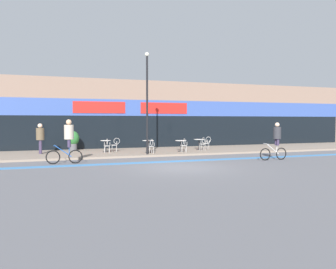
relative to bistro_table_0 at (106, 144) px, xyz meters
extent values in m
plane|color=#5B5B60|center=(2.40, -7.36, -0.65)|extent=(120.00, 120.00, 0.00)
cube|color=gray|center=(2.40, -0.11, -0.59)|extent=(40.00, 5.50, 0.12)
cube|color=#7F6656|center=(2.40, 4.64, 1.95)|extent=(40.00, 4.00, 5.22)
cube|color=black|center=(2.40, 2.67, 0.67)|extent=(38.80, 0.10, 2.40)
cube|color=#334C93|center=(2.40, 2.69, 2.47)|extent=(39.20, 0.14, 1.20)
cube|color=red|center=(-0.07, 2.62, 2.47)|extent=(3.74, 0.08, 0.84)
cube|color=red|center=(4.86, 2.62, 2.47)|extent=(3.74, 0.08, 0.84)
cube|color=#3D7AB7|center=(2.40, -5.18, -0.65)|extent=(36.00, 0.70, 0.01)
cylinder|color=black|center=(0.00, 0.00, -0.52)|extent=(0.37, 0.37, 0.02)
cylinder|color=black|center=(0.00, 0.00, -0.17)|extent=(0.07, 0.07, 0.73)
cylinder|color=silver|center=(0.00, 0.00, 0.21)|extent=(0.67, 0.67, 0.02)
cylinder|color=black|center=(2.52, -1.27, -0.52)|extent=(0.41, 0.41, 0.02)
cylinder|color=black|center=(2.52, -1.27, -0.16)|extent=(0.07, 0.07, 0.75)
cylinder|color=silver|center=(2.52, -1.27, 0.23)|extent=(0.75, 0.75, 0.02)
cylinder|color=black|center=(4.75, -1.26, -0.52)|extent=(0.40, 0.40, 0.02)
cylinder|color=black|center=(4.75, -1.26, -0.18)|extent=(0.07, 0.07, 0.71)
cylinder|color=silver|center=(4.75, -1.26, 0.19)|extent=(0.73, 0.73, 0.02)
cylinder|color=black|center=(6.45, -0.41, -0.52)|extent=(0.40, 0.40, 0.02)
cylinder|color=black|center=(6.45, -0.41, -0.18)|extent=(0.07, 0.07, 0.71)
cylinder|color=silver|center=(6.45, -0.41, 0.19)|extent=(0.73, 0.73, 0.02)
cylinder|color=#B7B2AD|center=(0.00, -0.55, -0.10)|extent=(0.43, 0.43, 0.03)
cylinder|color=#B7B2AD|center=(-0.13, -0.40, -0.32)|extent=(0.03, 0.03, 0.42)
cylinder|color=#B7B2AD|center=(0.15, -0.42, -0.32)|extent=(0.03, 0.03, 0.42)
cylinder|color=#B7B2AD|center=(-0.15, -0.68, -0.32)|extent=(0.03, 0.03, 0.42)
cylinder|color=#B7B2AD|center=(0.13, -0.70, -0.32)|extent=(0.03, 0.03, 0.42)
torus|color=#B7B2AD|center=(-0.01, -0.72, 0.16)|extent=(0.06, 0.41, 0.41)
cylinder|color=#B7B2AD|center=(-0.18, -0.71, 0.03)|extent=(0.03, 0.03, 0.23)
cylinder|color=#B7B2AD|center=(0.16, -0.73, 0.03)|extent=(0.03, 0.03, 0.23)
cylinder|color=#B7B2AD|center=(0.55, 0.00, -0.10)|extent=(0.46, 0.46, 0.03)
cylinder|color=#B7B2AD|center=(0.39, -0.12, -0.32)|extent=(0.03, 0.03, 0.42)
cylinder|color=#B7B2AD|center=(0.43, 0.16, -0.32)|extent=(0.03, 0.03, 0.42)
cylinder|color=#B7B2AD|center=(0.67, -0.16, -0.32)|extent=(0.03, 0.03, 0.42)
cylinder|color=#B7B2AD|center=(0.71, 0.12, -0.32)|extent=(0.03, 0.03, 0.42)
torus|color=#B7B2AD|center=(0.72, -0.03, 0.16)|extent=(0.41, 0.09, 0.41)
cylinder|color=#B7B2AD|center=(0.69, -0.19, 0.03)|extent=(0.03, 0.03, 0.23)
cylinder|color=#B7B2AD|center=(0.74, 0.14, 0.03)|extent=(0.03, 0.03, 0.23)
cylinder|color=#B7B2AD|center=(2.52, -1.82, -0.10)|extent=(0.45, 0.45, 0.03)
cylinder|color=#B7B2AD|center=(2.36, -1.70, -0.32)|extent=(0.03, 0.03, 0.42)
cylinder|color=#B7B2AD|center=(2.64, -1.66, -0.32)|extent=(0.03, 0.03, 0.42)
cylinder|color=#B7B2AD|center=(2.40, -1.97, -0.32)|extent=(0.03, 0.03, 0.42)
cylinder|color=#B7B2AD|center=(2.68, -1.94, -0.32)|extent=(0.03, 0.03, 0.42)
torus|color=#B7B2AD|center=(2.54, -1.98, 0.16)|extent=(0.08, 0.41, 0.41)
cylinder|color=#B7B2AD|center=(2.38, -2.01, 0.03)|extent=(0.03, 0.03, 0.23)
cylinder|color=#B7B2AD|center=(2.71, -1.96, 0.03)|extent=(0.03, 0.03, 0.23)
cylinder|color=#B7B2AD|center=(4.75, -1.81, -0.10)|extent=(0.45, 0.45, 0.03)
cylinder|color=#B7B2AD|center=(4.63, -1.65, -0.32)|extent=(0.03, 0.03, 0.42)
cylinder|color=#B7B2AD|center=(4.91, -1.69, -0.32)|extent=(0.03, 0.03, 0.42)
cylinder|color=#B7B2AD|center=(4.59, -1.92, -0.32)|extent=(0.03, 0.03, 0.42)
cylinder|color=#B7B2AD|center=(4.87, -1.96, -0.32)|extent=(0.03, 0.03, 0.42)
torus|color=#B7B2AD|center=(4.73, -1.97, 0.16)|extent=(0.08, 0.41, 0.41)
cylinder|color=#B7B2AD|center=(4.56, -1.95, 0.03)|extent=(0.03, 0.03, 0.23)
cylinder|color=#B7B2AD|center=(4.90, -2.00, 0.03)|extent=(0.03, 0.03, 0.23)
cylinder|color=#B7B2AD|center=(6.45, -0.96, -0.10)|extent=(0.41, 0.41, 0.03)
cylinder|color=#B7B2AD|center=(6.31, -0.82, -0.32)|extent=(0.03, 0.03, 0.42)
cylinder|color=#B7B2AD|center=(6.59, -0.83, -0.32)|extent=(0.03, 0.03, 0.42)
cylinder|color=#B7B2AD|center=(6.30, -1.10, -0.32)|extent=(0.03, 0.03, 0.42)
cylinder|color=#B7B2AD|center=(6.58, -1.10, -0.32)|extent=(0.03, 0.03, 0.42)
torus|color=#B7B2AD|center=(6.44, -1.13, 0.16)|extent=(0.04, 0.41, 0.41)
cylinder|color=#B7B2AD|center=(6.27, -1.12, 0.03)|extent=(0.03, 0.03, 0.23)
cylinder|color=#B7B2AD|center=(6.61, -1.14, 0.03)|extent=(0.03, 0.03, 0.23)
cylinder|color=#B7B2AD|center=(7.00, -0.41, -0.10)|extent=(0.41, 0.41, 0.03)
cylinder|color=#B7B2AD|center=(6.86, -0.55, -0.32)|extent=(0.03, 0.03, 0.42)
cylinder|color=#B7B2AD|center=(6.86, -0.27, -0.32)|extent=(0.03, 0.03, 0.42)
cylinder|color=#B7B2AD|center=(7.14, -0.55, -0.32)|extent=(0.03, 0.03, 0.42)
cylinder|color=#B7B2AD|center=(7.14, -0.27, -0.32)|extent=(0.03, 0.03, 0.42)
torus|color=#B7B2AD|center=(7.17, -0.41, 0.16)|extent=(0.41, 0.03, 0.41)
cylinder|color=#B7B2AD|center=(7.17, -0.58, 0.03)|extent=(0.03, 0.03, 0.23)
cylinder|color=#B7B2AD|center=(7.17, -0.24, 0.03)|extent=(0.03, 0.03, 0.23)
cylinder|color=#4C4C51|center=(-1.97, 1.73, -0.29)|extent=(0.51, 0.51, 0.50)
ellipsoid|color=#28662D|center=(-1.97, 1.73, 0.31)|extent=(0.81, 0.81, 0.98)
cylinder|color=black|center=(2.18, -2.30, 2.43)|extent=(0.12, 0.12, 5.93)
sphere|color=beige|center=(2.18, -2.30, 5.47)|extent=(0.26, 0.26, 0.26)
torus|color=black|center=(7.70, -6.38, -0.32)|extent=(0.67, 0.05, 0.67)
torus|color=black|center=(8.74, -6.38, -0.32)|extent=(0.67, 0.05, 0.67)
cylinder|color=silver|center=(8.17, -6.38, -0.04)|extent=(0.80, 0.04, 0.60)
cylinder|color=silver|center=(8.45, -6.38, -0.09)|extent=(0.04, 0.04, 0.47)
cylinder|color=silver|center=(7.75, -6.38, 0.25)|extent=(0.03, 0.48, 0.03)
cylinder|color=#382D47|center=(8.45, -6.46, 0.33)|extent=(0.15, 0.15, 0.36)
cylinder|color=#382D47|center=(8.45, -6.30, 0.33)|extent=(0.15, 0.15, 0.36)
cylinder|color=#2D2D33|center=(8.45, -6.38, 0.83)|extent=(0.42, 0.42, 0.65)
sphere|color=beige|center=(8.45, -6.38, 1.28)|extent=(0.24, 0.24, 0.24)
torus|color=black|center=(-3.20, -4.32, -0.31)|extent=(0.70, 0.09, 0.69)
torus|color=black|center=(-2.12, -4.38, -0.31)|extent=(0.70, 0.09, 0.69)
cylinder|color=#23519E|center=(-2.72, -4.35, -0.01)|extent=(0.83, 0.09, 0.63)
cylinder|color=#23519E|center=(-2.43, -4.36, -0.07)|extent=(0.04, 0.04, 0.49)
cylinder|color=#23519E|center=(-3.14, -4.32, 0.28)|extent=(0.05, 0.48, 0.03)
cylinder|color=#382D47|center=(-2.43, -4.45, 0.38)|extent=(0.17, 0.17, 0.40)
cylinder|color=#382D47|center=(-2.42, -4.27, 0.38)|extent=(0.17, 0.17, 0.40)
cylinder|color=#B2A38E|center=(-2.43, -4.36, 0.94)|extent=(0.49, 0.49, 0.72)
sphere|color=tan|center=(-2.43, -4.36, 1.43)|extent=(0.27, 0.27, 0.27)
cylinder|color=#382D47|center=(-4.00, 0.22, -0.11)|extent=(0.19, 0.19, 0.85)
cylinder|color=#382D47|center=(-3.97, 0.04, -0.11)|extent=(0.19, 0.19, 0.85)
cylinder|color=brown|center=(-3.98, 0.13, 0.68)|extent=(0.55, 0.55, 0.74)
sphere|color=beige|center=(-3.98, 0.13, 1.19)|extent=(0.28, 0.28, 0.28)
camera|label=1|loc=(-2.95, -21.44, 1.51)|focal=35.00mm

